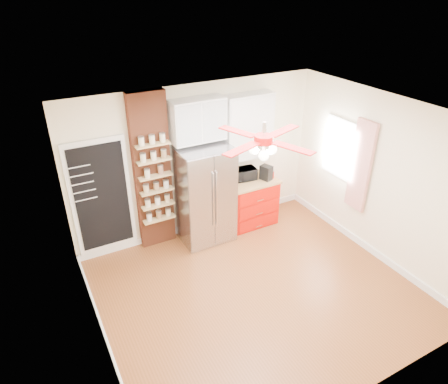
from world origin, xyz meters
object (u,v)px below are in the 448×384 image
red_cabinet (250,201)px  pantry_jar_oats (147,174)px  ceiling_fan (264,140)px  canister_left (271,174)px  fridge (205,195)px  toaster_oven (245,174)px  coffee_maker (266,173)px

red_cabinet → pantry_jar_oats: bearing=177.9°
ceiling_fan → canister_left: (1.29, 1.59, -1.45)m
fridge → red_cabinet: bearing=3.0°
red_cabinet → toaster_oven: size_ratio=2.38×
fridge → canister_left: size_ratio=11.81×
red_cabinet → canister_left: canister_left is taller
fridge → red_cabinet: fridge is taller
toaster_oven → pantry_jar_oats: size_ratio=2.85×
pantry_jar_oats → toaster_oven: bearing=0.7°
fridge → toaster_oven: bearing=9.1°
coffee_maker → fridge: bearing=158.0°
fridge → coffee_maker: bearing=-2.2°
toaster_oven → coffee_maker: coffee_maker is taller
coffee_maker → canister_left: coffee_maker is taller
fridge → red_cabinet: size_ratio=1.86×
toaster_oven → coffee_maker: bearing=-24.3°
coffee_maker → canister_left: 0.13m
ceiling_fan → toaster_oven: ceiling_fan is taller
ceiling_fan → canister_left: 2.51m
ceiling_fan → pantry_jar_oats: 2.24m
toaster_oven → ceiling_fan: bearing=-110.1°
red_cabinet → canister_left: size_ratio=6.34×
toaster_oven → canister_left: size_ratio=2.66×
canister_left → pantry_jar_oats: (-2.28, 0.16, 0.47)m
coffee_maker → red_cabinet: bearing=139.3°
red_cabinet → coffee_maker: (0.25, -0.10, 0.58)m
ceiling_fan → pantry_jar_oats: size_ratio=10.13×
red_cabinet → ceiling_fan: bearing=-118.7°
fridge → ceiling_fan: ceiling_fan is taller
fridge → pantry_jar_oats: size_ratio=12.66×
fridge → pantry_jar_oats: fridge is taller
red_cabinet → toaster_oven: toaster_oven is taller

